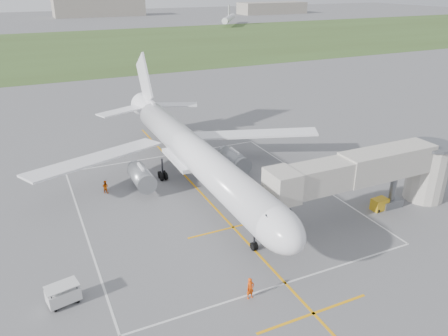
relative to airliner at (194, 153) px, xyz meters
name	(u,v)px	position (x,y,z in m)	size (l,w,h in m)	color
ground	(197,189)	(0.00, -0.75, -4.39)	(700.00, 700.00, 0.00)	#5D5D60
grass_strip	(66,48)	(0.00, 129.25, -4.38)	(700.00, 120.00, 0.02)	#3A5123
apron_markings	(216,209)	(0.00, -6.57, -4.38)	(28.20, 60.00, 0.01)	orange
airliner	(194,153)	(0.00, 0.00, 0.00)	(38.93, 46.75, 13.52)	white
jet_bridge	(380,172)	(15.72, -14.25, 0.35)	(23.40, 5.00, 7.20)	#AAA699
gpu_unit	(379,204)	(16.39, -14.23, -3.73)	(1.85, 1.36, 1.33)	gold
baggage_cart	(63,294)	(-17.17, -15.42, -3.52)	(2.69, 1.92, 1.71)	silver
ramp_worker_nose	(250,288)	(-3.57, -21.10, -3.45)	(0.68, 0.45, 1.88)	#E84407
ramp_worker_wing	(105,187)	(-10.33, 2.83, -3.59)	(0.78, 0.61, 1.61)	#D65506
distant_hangars	(10,12)	(-16.15, 264.44, 0.78)	(345.00, 49.00, 12.00)	gray
distant_aircraft	(67,28)	(5.68, 169.12, -0.80)	(194.95, 58.26, 8.85)	white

